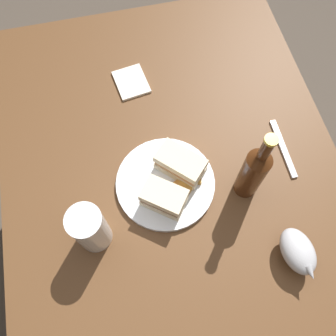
{
  "coord_description": "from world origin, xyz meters",
  "views": [
    {
      "loc": [
        -0.39,
        0.1,
        1.65
      ],
      "look_at": [
        -0.03,
        0.01,
        0.8
      ],
      "focal_mm": 37.9,
      "sensor_mm": 36.0,
      "label": 1
    }
  ],
  "objects_px": {
    "pint_glass": "(91,230)",
    "gravy_boat": "(298,252)",
    "napkin": "(131,82)",
    "sandwich_half_left": "(164,198)",
    "sandwich_half_right": "(181,164)",
    "fork": "(283,148)",
    "cider_bottle": "(253,172)",
    "plate": "(165,183)"
  },
  "relations": [
    {
      "from": "pint_glass",
      "to": "gravy_boat",
      "type": "height_order",
      "value": "pint_glass"
    },
    {
      "from": "napkin",
      "to": "sandwich_half_left",
      "type": "bearing_deg",
      "value": -178.14
    },
    {
      "from": "sandwich_half_left",
      "to": "pint_glass",
      "type": "xyz_separation_m",
      "value": [
        -0.04,
        0.18,
        0.02
      ]
    },
    {
      "from": "sandwich_half_left",
      "to": "napkin",
      "type": "distance_m",
      "value": 0.4
    },
    {
      "from": "pint_glass",
      "to": "gravy_boat",
      "type": "relative_size",
      "value": 1.2
    },
    {
      "from": "sandwich_half_right",
      "to": "fork",
      "type": "xyz_separation_m",
      "value": [
        0.0,
        -0.29,
        -0.04
      ]
    },
    {
      "from": "gravy_boat",
      "to": "fork",
      "type": "bearing_deg",
      "value": -15.88
    },
    {
      "from": "sandwich_half_left",
      "to": "napkin",
      "type": "xyz_separation_m",
      "value": [
        0.39,
        0.01,
        -0.04
      ]
    },
    {
      "from": "sandwich_half_right",
      "to": "pint_glass",
      "type": "distance_m",
      "value": 0.28
    },
    {
      "from": "sandwich_half_left",
      "to": "pint_glass",
      "type": "height_order",
      "value": "pint_glass"
    },
    {
      "from": "pint_glass",
      "to": "sandwich_half_left",
      "type": "bearing_deg",
      "value": -76.29
    },
    {
      "from": "sandwich_half_left",
      "to": "sandwich_half_right",
      "type": "bearing_deg",
      "value": -37.51
    },
    {
      "from": "gravy_boat",
      "to": "cider_bottle",
      "type": "height_order",
      "value": "cider_bottle"
    },
    {
      "from": "sandwich_half_left",
      "to": "sandwich_half_right",
      "type": "height_order",
      "value": "sandwich_half_left"
    },
    {
      "from": "gravy_boat",
      "to": "pint_glass",
      "type": "bearing_deg",
      "value": 71.59
    },
    {
      "from": "pint_glass",
      "to": "fork",
      "type": "distance_m",
      "value": 0.56
    },
    {
      "from": "pint_glass",
      "to": "gravy_boat",
      "type": "xyz_separation_m",
      "value": [
        -0.15,
        -0.46,
        -0.02
      ]
    },
    {
      "from": "plate",
      "to": "napkin",
      "type": "distance_m",
      "value": 0.34
    },
    {
      "from": "sandwich_half_left",
      "to": "gravy_boat",
      "type": "xyz_separation_m",
      "value": [
        -0.2,
        -0.28,
        -0.0
      ]
    },
    {
      "from": "sandwich_half_left",
      "to": "gravy_boat",
      "type": "relative_size",
      "value": 0.97
    },
    {
      "from": "plate",
      "to": "pint_glass",
      "type": "distance_m",
      "value": 0.23
    },
    {
      "from": "plate",
      "to": "sandwich_half_right",
      "type": "xyz_separation_m",
      "value": [
        0.03,
        -0.05,
        0.04
      ]
    },
    {
      "from": "pint_glass",
      "to": "napkin",
      "type": "distance_m",
      "value": 0.48
    },
    {
      "from": "gravy_boat",
      "to": "fork",
      "type": "distance_m",
      "value": 0.29
    },
    {
      "from": "sandwich_half_right",
      "to": "napkin",
      "type": "xyz_separation_m",
      "value": [
        0.32,
        0.07,
        -0.04
      ]
    },
    {
      "from": "pint_glass",
      "to": "cider_bottle",
      "type": "xyz_separation_m",
      "value": [
        0.04,
        -0.4,
        0.04
      ]
    },
    {
      "from": "cider_bottle",
      "to": "fork",
      "type": "bearing_deg",
      "value": -58.61
    },
    {
      "from": "fork",
      "to": "plate",
      "type": "bearing_deg",
      "value": -84.8
    },
    {
      "from": "sandwich_half_right",
      "to": "gravy_boat",
      "type": "xyz_separation_m",
      "value": [
        -0.28,
        -0.21,
        -0.0
      ]
    },
    {
      "from": "pint_glass",
      "to": "fork",
      "type": "bearing_deg",
      "value": -76.85
    },
    {
      "from": "plate",
      "to": "napkin",
      "type": "height_order",
      "value": "plate"
    },
    {
      "from": "sandwich_half_right",
      "to": "fork",
      "type": "distance_m",
      "value": 0.3
    },
    {
      "from": "plate",
      "to": "fork",
      "type": "bearing_deg",
      "value": -85.13
    },
    {
      "from": "sandwich_half_left",
      "to": "gravy_boat",
      "type": "bearing_deg",
      "value": -125.67
    },
    {
      "from": "sandwich_half_left",
      "to": "gravy_boat",
      "type": "height_order",
      "value": "sandwich_half_left"
    },
    {
      "from": "sandwich_half_right",
      "to": "napkin",
      "type": "distance_m",
      "value": 0.33
    },
    {
      "from": "cider_bottle",
      "to": "fork",
      "type": "distance_m",
      "value": 0.19
    },
    {
      "from": "plate",
      "to": "sandwich_half_left",
      "type": "bearing_deg",
      "value": 164.15
    },
    {
      "from": "gravy_boat",
      "to": "napkin",
      "type": "distance_m",
      "value": 0.66
    },
    {
      "from": "plate",
      "to": "pint_glass",
      "type": "relative_size",
      "value": 1.67
    },
    {
      "from": "sandwich_half_right",
      "to": "gravy_boat",
      "type": "distance_m",
      "value": 0.35
    },
    {
      "from": "plate",
      "to": "cider_bottle",
      "type": "height_order",
      "value": "cider_bottle"
    }
  ]
}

